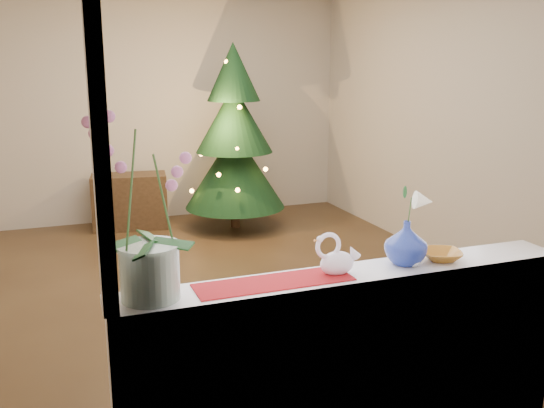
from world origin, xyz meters
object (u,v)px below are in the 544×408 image
at_px(blue_vase, 406,239).
at_px(xmas_tree, 234,137).
at_px(orchid_pot, 147,208).
at_px(swan, 337,254).
at_px(amber_dish, 441,256).
at_px(paperweight, 413,260).
at_px(side_table, 130,201).

xyz_separation_m(blue_vase, xmas_tree, (0.43, 4.10, -0.01)).
bearing_deg(blue_vase, orchid_pot, -179.79).
distance_m(swan, amber_dish, 0.56).
xyz_separation_m(swan, blue_vase, (0.37, 0.01, 0.03)).
distance_m(orchid_pot, paperweight, 1.26).
bearing_deg(side_table, orchid_pot, -88.15).
bearing_deg(swan, side_table, 74.27).
xyz_separation_m(swan, amber_dish, (0.56, 0.00, -0.07)).
relative_size(paperweight, side_table, 0.08).
relative_size(orchid_pot, xmas_tree, 0.37).
bearing_deg(swan, blue_vase, -18.05).
bearing_deg(xmas_tree, amber_dish, -93.25).
xyz_separation_m(orchid_pot, xmas_tree, (1.63, 4.10, -0.27)).
height_order(blue_vase, side_table, blue_vase).
bearing_deg(blue_vase, xmas_tree, 84.05).
bearing_deg(paperweight, amber_dish, 11.78).
height_order(swan, amber_dish, swan).
bearing_deg(blue_vase, swan, -178.09).
distance_m(orchid_pot, amber_dish, 1.44).
bearing_deg(orchid_pot, xmas_tree, 68.35).
height_order(orchid_pot, blue_vase, orchid_pot).
height_order(swan, blue_vase, blue_vase).
relative_size(swan, xmas_tree, 0.11).
bearing_deg(blue_vase, side_table, 98.86).
height_order(blue_vase, paperweight, blue_vase).
relative_size(orchid_pot, side_table, 0.92).
bearing_deg(paperweight, xmas_tree, 84.30).
bearing_deg(side_table, amber_dish, -70.55).
relative_size(blue_vase, amber_dish, 1.45).
distance_m(xmas_tree, side_table, 1.39).
distance_m(amber_dish, side_table, 4.63).
height_order(orchid_pot, swan, orchid_pot).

